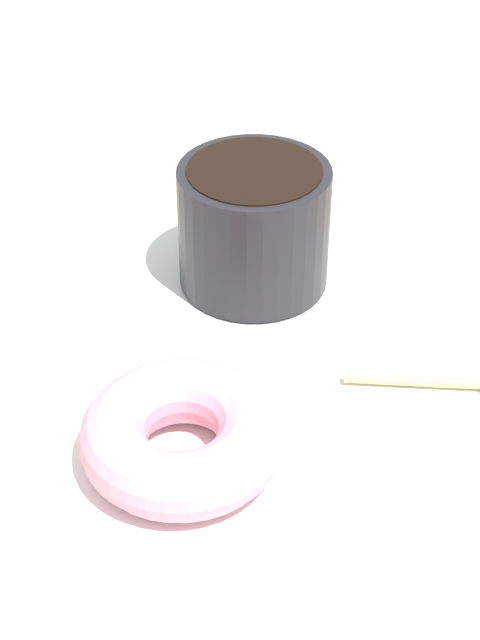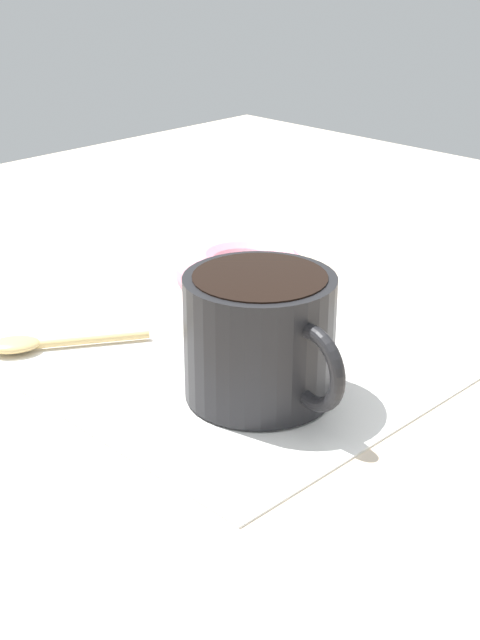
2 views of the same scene
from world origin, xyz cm
name	(u,v)px [view 1 (image 1 of 2)]	position (x,y,z in cm)	size (l,w,h in cm)	color
ground_plane	(219,358)	(0.00, 0.00, -1.00)	(120.00, 120.00, 2.00)	beige
napkin	(240,349)	(-0.87, 1.07, 0.15)	(29.02, 29.02, 0.30)	white
coffee_cup	(253,223)	(-4.97, -4.83, 4.46)	(9.44, 12.51, 8.02)	black
donut	(182,436)	(6.24, 7.99, 2.05)	(10.58, 10.58, 3.51)	pink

